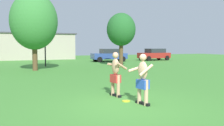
{
  "coord_description": "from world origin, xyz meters",
  "views": [
    {
      "loc": [
        -3.04,
        -6.49,
        1.86
      ],
      "look_at": [
        0.32,
        2.11,
        1.19
      ],
      "focal_mm": 36.59,
      "sensor_mm": 36.0,
      "label": 1
    }
  ],
  "objects_px": {
    "car_red_far_end": "(154,54)",
    "car_blue_mid_lot": "(109,55)",
    "tree_near_building": "(34,21)",
    "frisbee": "(126,101)",
    "lamp_post": "(45,29)",
    "tree_behind_players": "(121,30)",
    "player_in_blue": "(143,78)",
    "player_near": "(116,73)"
  },
  "relations": [
    {
      "from": "car_red_far_end",
      "to": "car_blue_mid_lot",
      "type": "bearing_deg",
      "value": -178.87
    },
    {
      "from": "car_blue_mid_lot",
      "to": "tree_near_building",
      "type": "relative_size",
      "value": 0.72
    },
    {
      "from": "frisbee",
      "to": "lamp_post",
      "type": "relative_size",
      "value": 0.05
    },
    {
      "from": "lamp_post",
      "to": "tree_behind_players",
      "type": "height_order",
      "value": "lamp_post"
    },
    {
      "from": "car_blue_mid_lot",
      "to": "tree_behind_players",
      "type": "relative_size",
      "value": 0.86
    },
    {
      "from": "player_in_blue",
      "to": "tree_behind_players",
      "type": "xyz_separation_m",
      "value": [
        5.19,
        13.56,
        2.58
      ]
    },
    {
      "from": "frisbee",
      "to": "tree_behind_players",
      "type": "distance_m",
      "value": 14.51
    },
    {
      "from": "player_in_blue",
      "to": "lamp_post",
      "type": "bearing_deg",
      "value": 95.75
    },
    {
      "from": "player_near",
      "to": "lamp_post",
      "type": "relative_size",
      "value": 0.29
    },
    {
      "from": "player_in_blue",
      "to": "car_red_far_end",
      "type": "distance_m",
      "value": 24.14
    },
    {
      "from": "lamp_post",
      "to": "player_near",
      "type": "bearing_deg",
      "value": -85.04
    },
    {
      "from": "player_in_blue",
      "to": "tree_near_building",
      "type": "bearing_deg",
      "value": 102.31
    },
    {
      "from": "car_blue_mid_lot",
      "to": "tree_behind_players",
      "type": "distance_m",
      "value": 7.23
    },
    {
      "from": "player_near",
      "to": "car_blue_mid_lot",
      "type": "height_order",
      "value": "player_near"
    },
    {
      "from": "player_near",
      "to": "frisbee",
      "type": "height_order",
      "value": "player_near"
    },
    {
      "from": "player_in_blue",
      "to": "tree_behind_players",
      "type": "bearing_deg",
      "value": 69.08
    },
    {
      "from": "frisbee",
      "to": "player_near",
      "type": "bearing_deg",
      "value": 92.59
    },
    {
      "from": "lamp_post",
      "to": "tree_behind_players",
      "type": "relative_size",
      "value": 1.12
    },
    {
      "from": "frisbee",
      "to": "car_blue_mid_lot",
      "type": "distance_m",
      "value": 20.76
    },
    {
      "from": "frisbee",
      "to": "lamp_post",
      "type": "distance_m",
      "value": 15.61
    },
    {
      "from": "frisbee",
      "to": "car_red_far_end",
      "type": "relative_size",
      "value": 0.06
    },
    {
      "from": "car_blue_mid_lot",
      "to": "tree_behind_players",
      "type": "xyz_separation_m",
      "value": [
        -1.3,
        -6.61,
        2.62
      ]
    },
    {
      "from": "tree_behind_players",
      "to": "player_near",
      "type": "bearing_deg",
      "value": -114.5
    },
    {
      "from": "player_in_blue",
      "to": "tree_near_building",
      "type": "xyz_separation_m",
      "value": [
        -2.68,
        12.26,
        2.92
      ]
    },
    {
      "from": "player_near",
      "to": "tree_near_building",
      "type": "height_order",
      "value": "tree_near_building"
    },
    {
      "from": "lamp_post",
      "to": "tree_behind_players",
      "type": "xyz_separation_m",
      "value": [
        6.77,
        -2.19,
        -0.03
      ]
    },
    {
      "from": "car_blue_mid_lot",
      "to": "tree_behind_players",
      "type": "height_order",
      "value": "tree_behind_players"
    },
    {
      "from": "lamp_post",
      "to": "car_blue_mid_lot",
      "type": "bearing_deg",
      "value": 28.73
    },
    {
      "from": "car_blue_mid_lot",
      "to": "tree_near_building",
      "type": "height_order",
      "value": "tree_near_building"
    },
    {
      "from": "player_near",
      "to": "car_blue_mid_lot",
      "type": "distance_m",
      "value": 19.95
    },
    {
      "from": "player_near",
      "to": "car_blue_mid_lot",
      "type": "bearing_deg",
      "value": 69.97
    },
    {
      "from": "player_in_blue",
      "to": "car_blue_mid_lot",
      "type": "distance_m",
      "value": 21.19
    },
    {
      "from": "frisbee",
      "to": "tree_behind_players",
      "type": "bearing_deg",
      "value": 67.08
    },
    {
      "from": "player_in_blue",
      "to": "car_red_far_end",
      "type": "xyz_separation_m",
      "value": [
        13.06,
        20.3,
        -0.04
      ]
    },
    {
      "from": "player_in_blue",
      "to": "tree_behind_players",
      "type": "relative_size",
      "value": 0.32
    },
    {
      "from": "car_red_far_end",
      "to": "frisbee",
      "type": "bearing_deg",
      "value": -124.11
    },
    {
      "from": "tree_behind_players",
      "to": "player_in_blue",
      "type": "bearing_deg",
      "value": -110.92
    },
    {
      "from": "car_blue_mid_lot",
      "to": "car_red_far_end",
      "type": "xyz_separation_m",
      "value": [
        6.57,
        0.13,
        0.0
      ]
    },
    {
      "from": "tree_behind_players",
      "to": "tree_near_building",
      "type": "distance_m",
      "value": 7.98
    },
    {
      "from": "player_in_blue",
      "to": "frisbee",
      "type": "distance_m",
      "value": 1.07
    },
    {
      "from": "frisbee",
      "to": "car_red_far_end",
      "type": "distance_m",
      "value": 23.84
    },
    {
      "from": "frisbee",
      "to": "lamp_post",
      "type": "bearing_deg",
      "value": 94.83
    }
  ]
}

